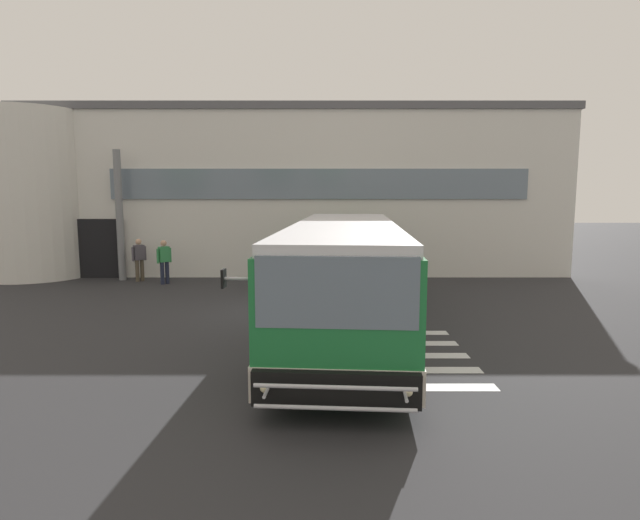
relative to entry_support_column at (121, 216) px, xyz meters
name	(u,v)px	position (x,y,z in m)	size (l,w,h in m)	color
ground_plane	(286,311)	(6.83, -5.40, -2.57)	(80.00, 90.00, 0.02)	#2B2B2D
bay_paint_stripes	(366,356)	(8.83, -9.60, -2.55)	(4.40, 3.96, 0.01)	silver
terminal_building	(287,192)	(6.14, 6.24, 0.95)	(24.47, 13.80, 7.03)	silver
entry_support_column	(121,216)	(0.00, 0.00, 0.00)	(0.28, 0.28, 5.11)	slate
bus_main_foreground	(346,277)	(8.50, -7.36, -1.22)	(3.79, 11.98, 2.70)	#1E7238
passenger_near_column	(141,258)	(0.80, -0.30, -1.63)	(0.44, 0.45, 1.68)	#4C4233
passenger_by_doorway	(166,260)	(1.96, -0.90, -1.63)	(0.45, 0.44, 1.68)	#1E2338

